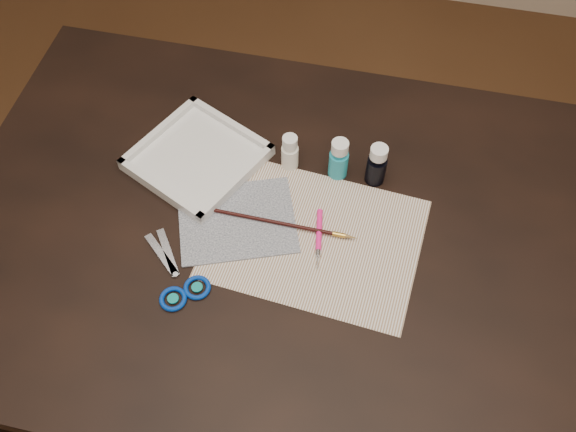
% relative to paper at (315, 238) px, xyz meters
% --- Properties ---
extents(ground, '(3.50, 3.50, 0.02)m').
position_rel_paper_xyz_m(ground, '(-0.05, 0.01, -0.76)').
color(ground, '#422614').
rests_on(ground, ground).
extents(table, '(1.30, 0.90, 0.75)m').
position_rel_paper_xyz_m(table, '(-0.05, 0.01, -0.38)').
color(table, black).
rests_on(table, ground).
extents(paper, '(0.41, 0.33, 0.00)m').
position_rel_paper_xyz_m(paper, '(0.00, 0.00, 0.00)').
color(paper, silver).
rests_on(paper, table).
extents(canvas, '(0.27, 0.24, 0.00)m').
position_rel_paper_xyz_m(canvas, '(-0.15, 0.01, 0.00)').
color(canvas, black).
rests_on(canvas, paper).
extents(paint_bottle_white, '(0.04, 0.04, 0.08)m').
position_rel_paper_xyz_m(paint_bottle_white, '(-0.08, 0.16, 0.04)').
color(paint_bottle_white, white).
rests_on(paint_bottle_white, table).
extents(paint_bottle_cyan, '(0.05, 0.05, 0.09)m').
position_rel_paper_xyz_m(paint_bottle_cyan, '(0.01, 0.16, 0.05)').
color(paint_bottle_cyan, teal).
rests_on(paint_bottle_cyan, table).
extents(paint_bottle_navy, '(0.05, 0.05, 0.09)m').
position_rel_paper_xyz_m(paint_bottle_navy, '(0.09, 0.16, 0.05)').
color(paint_bottle_navy, black).
rests_on(paint_bottle_navy, table).
extents(paintbrush, '(0.29, 0.01, 0.01)m').
position_rel_paper_xyz_m(paintbrush, '(-0.07, 0.01, 0.01)').
color(paintbrush, black).
rests_on(paintbrush, canvas).
extents(craft_knife, '(0.03, 0.13, 0.01)m').
position_rel_paper_xyz_m(craft_knife, '(0.01, -0.00, 0.01)').
color(craft_knife, '#FF1D89').
rests_on(craft_knife, paper).
extents(scissors, '(0.21, 0.20, 0.01)m').
position_rel_paper_xyz_m(scissors, '(-0.25, -0.12, 0.00)').
color(scissors, silver).
rests_on(scissors, table).
extents(palette_tray, '(0.30, 0.30, 0.03)m').
position_rel_paper_xyz_m(palette_tray, '(-0.27, 0.13, 0.01)').
color(palette_tray, white).
rests_on(palette_tray, table).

